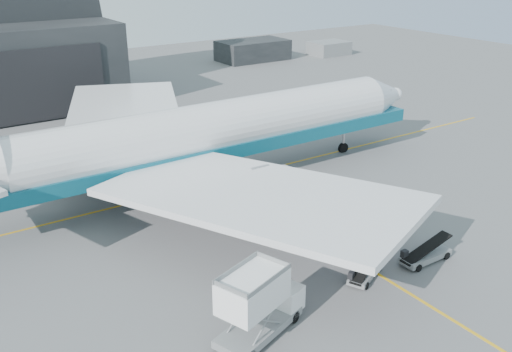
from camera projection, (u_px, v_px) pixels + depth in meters
ground at (364, 265)px, 42.26m from camera, size 200.00×200.00×0.00m
taxi_lines at (266, 205)px, 51.99m from camera, size 80.00×42.12×0.02m
distant_bldg_a at (253, 60)px, 117.23m from camera, size 14.00×8.00×4.00m
distant_bldg_b at (329, 55)px, 122.95m from camera, size 8.00×6.00×2.80m
airliner at (198, 136)px, 53.69m from camera, size 54.68×53.02×19.19m
catering_truck at (258, 304)px, 33.93m from camera, size 6.85×4.35×4.42m
pushback_tug at (278, 217)px, 48.03m from camera, size 4.45×2.69×2.03m
belt_loader_a at (365, 271)px, 40.56m from camera, size 4.06×2.82×1.56m
belt_loader_b at (425, 255)px, 42.60m from camera, size 4.58×1.62×1.75m
traffic_cone at (288, 243)px, 44.78m from camera, size 0.41×0.41×0.60m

